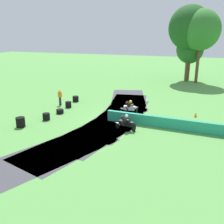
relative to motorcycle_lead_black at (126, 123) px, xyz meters
The scene contains 15 objects.
ground_plane 2.51m from the motorcycle_lead_black, 131.36° to the left, with size 120.00×120.00×0.00m, color #569947.
track_asphalt 2.98m from the motorcycle_lead_black, 140.18° to the left, with size 7.77×24.97×0.01m.
safety_barrier 4.49m from the motorcycle_lead_black, 18.38° to the left, with size 0.30×12.86×0.90m, color #239375.
motorcycle_lead_black is the anchor object (origin of this frame).
motorcycle_chase_white 4.15m from the motorcycle_lead_black, 101.32° to the left, with size 1.68×0.79×1.43m.
tire_stack_near 8.54m from the motorcycle_lead_black, 166.34° to the right, with size 0.72×0.72×0.80m.
tire_stack_mid_a 7.30m from the motorcycle_lead_black, behind, with size 0.63×0.63×0.60m.
tire_stack_mid_b 7.43m from the motorcycle_lead_black, 163.11° to the left, with size 0.68×0.68×0.40m.
tire_stack_far 8.43m from the motorcycle_lead_black, 150.11° to the left, with size 0.60×0.60×0.60m.
tire_stack_extra_a 10.04m from the motorcycle_lead_black, 139.63° to the left, with size 0.65×0.65×0.60m.
track_marshal 9.72m from the motorcycle_lead_black, 151.18° to the left, with size 0.34×0.24×1.63m.
traffic_cone 7.23m from the motorcycle_lead_black, 46.02° to the left, with size 0.28×0.28×0.44m, color orange.
tree_far_left 24.08m from the motorcycle_lead_black, 82.38° to the left, with size 4.04×4.04×6.86m.
tree_far_right 23.30m from the motorcycle_lead_black, 78.48° to the left, with size 5.44×5.44×10.40m.
tree_mid_rise 23.93m from the motorcycle_lead_black, 82.67° to the left, with size 6.10×6.10×11.02m.
Camera 1 is at (6.74, -20.08, 7.49)m, focal length 41.68 mm.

